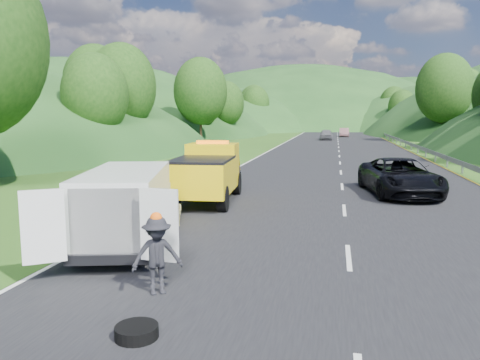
% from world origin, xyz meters
% --- Properties ---
extents(ground, '(320.00, 320.00, 0.00)m').
position_xyz_m(ground, '(0.00, 0.00, 0.00)').
color(ground, '#38661E').
rests_on(ground, ground).
extents(road_surface, '(14.00, 200.00, 0.02)m').
position_xyz_m(road_surface, '(3.00, 40.00, 0.01)').
color(road_surface, black).
rests_on(road_surface, ground).
extents(guardrail, '(0.06, 140.00, 1.52)m').
position_xyz_m(guardrail, '(10.30, 52.50, 0.00)').
color(guardrail, gray).
rests_on(guardrail, ground).
extents(tree_line_left, '(14.00, 140.00, 14.00)m').
position_xyz_m(tree_line_left, '(-19.00, 60.00, 0.00)').
color(tree_line_left, '#2E5418').
rests_on(tree_line_left, ground).
extents(tree_line_right, '(14.00, 140.00, 14.00)m').
position_xyz_m(tree_line_right, '(23.00, 60.00, 0.00)').
color(tree_line_right, '#2E5418').
rests_on(tree_line_right, ground).
extents(hills_backdrop, '(201.00, 288.60, 44.00)m').
position_xyz_m(hills_backdrop, '(6.50, 134.70, 0.00)').
color(hills_backdrop, '#2D5B23').
rests_on(hills_backdrop, ground).
extents(tow_truck, '(2.58, 5.92, 2.48)m').
position_xyz_m(tow_truck, '(-2.50, 4.80, 1.21)').
color(tow_truck, black).
rests_on(tow_truck, ground).
extents(white_van, '(3.95, 6.34, 2.10)m').
position_xyz_m(white_van, '(-2.91, -2.02, 1.19)').
color(white_van, black).
rests_on(white_van, ground).
extents(woman, '(0.59, 0.67, 1.52)m').
position_xyz_m(woman, '(-2.67, -0.25, 0.00)').
color(woman, white).
rests_on(woman, ground).
extents(child, '(0.59, 0.58, 0.95)m').
position_xyz_m(child, '(-2.35, 0.32, 0.00)').
color(child, tan).
rests_on(child, ground).
extents(worker, '(1.16, 1.02, 1.56)m').
position_xyz_m(worker, '(-0.79, -5.23, 0.00)').
color(worker, black).
rests_on(worker, ground).
extents(suitcase, '(0.40, 0.32, 0.56)m').
position_xyz_m(suitcase, '(-4.04, 0.76, 0.28)').
color(suitcase, '#5C5F47').
rests_on(suitcase, ground).
extents(spare_tire, '(0.70, 0.70, 0.20)m').
position_xyz_m(spare_tire, '(-0.43, -7.07, 0.00)').
color(spare_tire, black).
rests_on(spare_tire, ground).
extents(passing_suv, '(3.59, 6.19, 1.62)m').
position_xyz_m(passing_suv, '(5.47, 8.10, 0.00)').
color(passing_suv, black).
rests_on(passing_suv, ground).
extents(dist_car_a, '(1.84, 4.58, 1.56)m').
position_xyz_m(dist_car_a, '(1.31, 56.23, 0.00)').
color(dist_car_a, '#58565C').
rests_on(dist_car_a, ground).
extents(dist_car_b, '(1.54, 4.43, 1.46)m').
position_xyz_m(dist_car_b, '(4.05, 67.33, 0.00)').
color(dist_car_b, brown).
rests_on(dist_car_b, ground).
extents(dist_car_c, '(2.14, 5.26, 1.53)m').
position_xyz_m(dist_car_c, '(3.18, 96.31, 0.00)').
color(dist_car_c, '#984C59').
rests_on(dist_car_c, ground).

